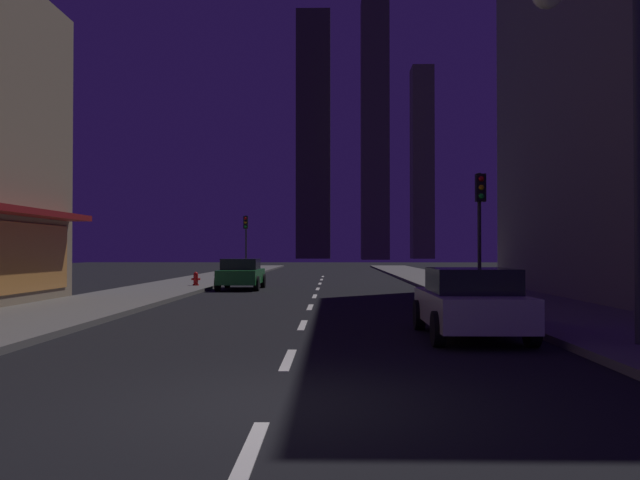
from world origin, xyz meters
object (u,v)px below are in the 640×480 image
traffic_light_near_right (480,208)px  street_lamp_right (591,69)px  car_parked_far (241,274)px  traffic_light_far_left (246,232)px  car_parked_near (470,302)px  fire_hydrant_far_left (196,279)px

traffic_light_near_right → street_lamp_right: bearing=-90.7°
car_parked_far → traffic_light_near_right: bearing=-47.1°
car_parked_far → street_lamp_right: 21.91m
car_parked_far → traffic_light_far_left: bearing=96.7°
car_parked_near → traffic_light_far_left: 34.97m
car_parked_near → fire_hydrant_far_left: car_parked_near is taller
traffic_light_near_right → street_lamp_right: (-0.12, -9.73, 1.87)m
car_parked_far → fire_hydrant_far_left: (-2.30, 0.73, -0.29)m
car_parked_near → street_lamp_right: street_lamp_right is taller
traffic_light_near_right → street_lamp_right: 9.91m
car_parked_near → street_lamp_right: size_ratio=0.64×
car_parked_far → street_lamp_right: size_ratio=0.64×
fire_hydrant_far_left → street_lamp_right: (11.28, -20.24, 4.61)m
traffic_light_far_left → car_parked_far: bearing=-83.3°
traffic_light_near_right → traffic_light_far_left: same height
car_parked_near → car_parked_far: size_ratio=1.00×
car_parked_near → traffic_light_near_right: (1.90, 7.74, 2.45)m
fire_hydrant_far_left → traffic_light_near_right: traffic_light_near_right is taller
car_parked_near → car_parked_far: 18.94m
car_parked_far → fire_hydrant_far_left: car_parked_far is taller
traffic_light_far_left → traffic_light_near_right: bearing=-67.0°
street_lamp_right → traffic_light_far_left: bearing=107.0°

